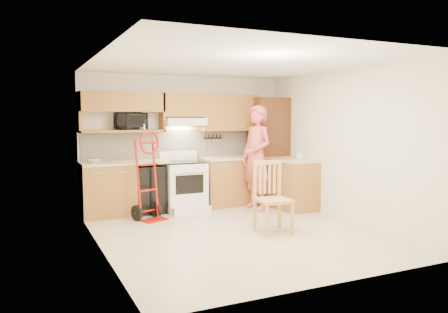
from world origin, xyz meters
TOP-DOWN VIEW (x-y plane):
  - floor at (0.00, 0.00)m, footprint 4.00×4.50m
  - ceiling at (0.00, 0.00)m, footprint 4.00×4.50m
  - wall_back at (0.00, 2.26)m, footprint 4.00×0.02m
  - wall_front at (0.00, -2.26)m, footprint 4.00×0.02m
  - wall_left at (-2.01, 0.00)m, footprint 0.02×4.50m
  - wall_right at (2.01, 0.00)m, footprint 0.02×4.50m
  - backsplash at (0.00, 2.23)m, footprint 3.92×0.03m
  - lower_cab_left at (-1.55, 1.95)m, footprint 0.90×0.60m
  - dishwasher at (-0.80, 1.95)m, footprint 0.60×0.60m
  - lower_cab_right at (0.83, 1.95)m, footprint 1.14×0.60m
  - countertop_left at (-1.25, 1.95)m, footprint 1.50×0.63m
  - countertop_right at (0.83, 1.95)m, footprint 1.14×0.63m
  - cab_return_right at (1.70, 1.15)m, footprint 0.60×1.00m
  - countertop_return at (1.70, 1.15)m, footprint 0.63×1.00m
  - pantry_tall at (1.65, 1.95)m, footprint 0.70×0.60m
  - upper_cab_left at (-1.25, 2.08)m, footprint 1.50×0.33m
  - upper_shelf_mw at (-1.25, 2.08)m, footprint 1.50×0.33m
  - upper_cab_center at (-0.12, 2.08)m, footprint 0.76×0.33m
  - upper_cab_right at (0.83, 2.08)m, footprint 1.14×0.33m
  - range_hood at (-0.12, 2.02)m, footprint 0.76×0.46m
  - knife_strip at (0.55, 2.21)m, footprint 0.40×0.05m
  - microwave at (-1.10, 2.08)m, footprint 0.54×0.37m
  - range at (-0.20, 1.77)m, footprint 0.73×0.96m
  - person at (1.05, 1.35)m, footprint 0.57×0.77m
  - hand_truck at (-0.96, 1.35)m, footprint 0.66×0.64m
  - dining_chair at (0.47, -0.23)m, footprint 0.52×0.56m
  - soap_bottle at (1.70, 0.91)m, footprint 0.09×0.09m
  - bowl at (-1.76, 1.95)m, footprint 0.25×0.25m

SIDE VIEW (x-z plane):
  - floor at x=0.00m, z-range -0.02..0.00m
  - dishwasher at x=-0.80m, z-range 0.00..0.85m
  - lower_cab_left at x=-1.55m, z-range 0.00..0.90m
  - lower_cab_right at x=0.83m, z-range 0.00..0.90m
  - cab_return_right at x=1.70m, z-range 0.00..0.90m
  - dining_chair at x=0.47m, z-range 0.00..1.07m
  - range at x=-0.20m, z-range 0.00..1.07m
  - hand_truck at x=-0.96m, z-range 0.00..1.34m
  - countertop_left at x=-1.25m, z-range 0.90..0.94m
  - countertop_right at x=0.83m, z-range 0.90..0.94m
  - countertop_return at x=1.70m, z-range 0.90..0.94m
  - bowl at x=-1.76m, z-range 0.94..0.99m
  - person at x=1.05m, z-range 0.00..1.94m
  - soap_bottle at x=1.70m, z-range 0.94..1.12m
  - pantry_tall at x=1.65m, z-range 0.00..2.10m
  - backsplash at x=0.00m, z-range 0.92..1.48m
  - knife_strip at x=0.55m, z-range 1.09..1.39m
  - wall_back at x=0.00m, z-range 0.00..2.50m
  - wall_front at x=0.00m, z-range 0.00..2.50m
  - wall_left at x=-2.01m, z-range 0.00..2.50m
  - wall_right at x=2.01m, z-range 0.00..2.50m
  - upper_shelf_mw at x=-1.25m, z-range 1.45..1.49m
  - range_hood at x=-0.12m, z-range 1.56..1.70m
  - microwave at x=-1.10m, z-range 1.49..1.79m
  - upper_cab_right at x=0.83m, z-range 1.45..2.15m
  - upper_cab_center at x=-0.12m, z-range 1.72..2.16m
  - upper_cab_left at x=-1.25m, z-range 1.81..2.15m
  - ceiling at x=0.00m, z-range 2.50..2.52m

